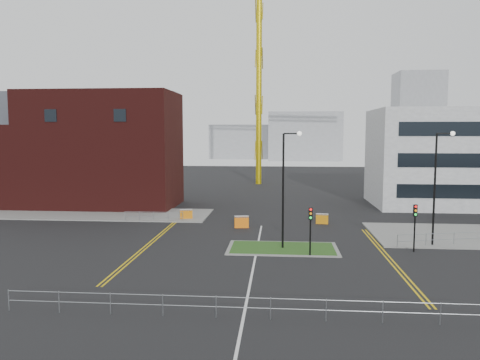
# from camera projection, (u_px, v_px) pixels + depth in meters

# --- Properties ---
(ground) EXTENTS (200.00, 200.00, 0.00)m
(ground) POSITION_uv_depth(u_px,v_px,m) (251.00, 280.00, 28.80)
(ground) COLOR black
(ground) RESTS_ON ground
(pavement_left) EXTENTS (28.00, 8.00, 0.12)m
(pavement_left) POSITION_uv_depth(u_px,v_px,m) (85.00, 214.00, 52.28)
(pavement_left) COLOR slate
(pavement_left) RESTS_ON ground
(island_kerb) EXTENTS (8.60, 4.60, 0.08)m
(island_kerb) POSITION_uv_depth(u_px,v_px,m) (283.00, 248.00, 36.56)
(island_kerb) COLOR slate
(island_kerb) RESTS_ON ground
(grass_island) EXTENTS (8.00, 4.00, 0.12)m
(grass_island) POSITION_uv_depth(u_px,v_px,m) (283.00, 248.00, 36.56)
(grass_island) COLOR #214D19
(grass_island) RESTS_ON ground
(brick_building) EXTENTS (24.20, 10.07, 14.24)m
(brick_building) POSITION_uv_depth(u_px,v_px,m) (80.00, 151.00, 57.81)
(brick_building) COLOR #411210
(brick_building) RESTS_ON ground
(office_block) EXTENTS (25.00, 12.20, 12.00)m
(office_block) POSITION_uv_depth(u_px,v_px,m) (477.00, 158.00, 57.72)
(office_block) COLOR #A4A5A8
(office_block) RESTS_ON ground
(tower_crane) EXTENTS (52.93, 4.88, 39.29)m
(tower_crane) POSITION_uv_depth(u_px,v_px,m) (292.00, 27.00, 79.91)
(tower_crane) COLOR #C3A80B
(tower_crane) RESTS_ON ground
(streetlamp_island) EXTENTS (1.46, 0.36, 9.18)m
(streetlamp_island) POSITION_uv_depth(u_px,v_px,m) (286.00, 180.00, 36.00)
(streetlamp_island) COLOR black
(streetlamp_island) RESTS_ON ground
(streetlamp_right_near) EXTENTS (1.46, 0.36, 9.18)m
(streetlamp_right_near) POSITION_uv_depth(u_px,v_px,m) (438.00, 179.00, 36.98)
(streetlamp_right_near) COLOR black
(streetlamp_right_near) RESTS_ON ground
(traffic_light_island) EXTENTS (0.28, 0.33, 3.65)m
(traffic_light_island) POSITION_uv_depth(u_px,v_px,m) (310.00, 222.00, 34.14)
(traffic_light_island) COLOR black
(traffic_light_island) RESTS_ON ground
(traffic_light_right) EXTENTS (0.28, 0.33, 3.65)m
(traffic_light_right) POSITION_uv_depth(u_px,v_px,m) (415.00, 219.00, 35.45)
(traffic_light_right) COLOR black
(traffic_light_right) RESTS_ON ground
(railing_front) EXTENTS (24.05, 0.05, 1.10)m
(railing_front) POSITION_uv_depth(u_px,v_px,m) (243.00, 303.00, 22.77)
(railing_front) COLOR gray
(railing_front) RESTS_ON ground
(railing_left) EXTENTS (6.05, 0.05, 1.10)m
(railing_left) POSITION_uv_depth(u_px,v_px,m) (154.00, 215.00, 47.49)
(railing_left) COLOR gray
(railing_left) RESTS_ON ground
(centre_line) EXTENTS (0.15, 30.00, 0.01)m
(centre_line) POSITION_uv_depth(u_px,v_px,m) (253.00, 271.00, 30.78)
(centre_line) COLOR silver
(centre_line) RESTS_ON ground
(yellow_left_a) EXTENTS (0.12, 24.00, 0.01)m
(yellow_left_a) POSITION_uv_depth(u_px,v_px,m) (152.00, 240.00, 39.47)
(yellow_left_a) COLOR gold
(yellow_left_a) RESTS_ON ground
(yellow_left_b) EXTENTS (0.12, 24.00, 0.01)m
(yellow_left_b) POSITION_uv_depth(u_px,v_px,m) (155.00, 240.00, 39.44)
(yellow_left_b) COLOR gold
(yellow_left_b) RESTS_ON ground
(yellow_right_a) EXTENTS (0.12, 20.00, 0.01)m
(yellow_right_a) POSITION_uv_depth(u_px,v_px,m) (386.00, 258.00, 33.95)
(yellow_right_a) COLOR gold
(yellow_right_a) RESTS_ON ground
(yellow_right_b) EXTENTS (0.12, 20.00, 0.01)m
(yellow_right_b) POSITION_uv_depth(u_px,v_px,m) (390.00, 258.00, 33.92)
(yellow_right_b) COLOR gold
(yellow_right_b) RESTS_ON ground
(skyline_a) EXTENTS (18.00, 12.00, 22.00)m
(skyline_a) POSITION_uv_depth(u_px,v_px,m) (150.00, 127.00, 150.04)
(skyline_a) COLOR gray
(skyline_a) RESTS_ON ground
(skyline_b) EXTENTS (24.00, 12.00, 16.00)m
(skyline_b) POSITION_uv_depth(u_px,v_px,m) (305.00, 136.00, 156.05)
(skyline_b) COLOR gray
(skyline_b) RESTS_ON ground
(skyline_c) EXTENTS (14.00, 12.00, 28.00)m
(skyline_c) POSITION_uv_depth(u_px,v_px,m) (417.00, 117.00, 147.56)
(skyline_c) COLOR gray
(skyline_c) RESTS_ON ground
(skyline_d) EXTENTS (30.00, 12.00, 12.00)m
(skyline_d) POSITION_uv_depth(u_px,v_px,m) (253.00, 142.00, 167.68)
(skyline_d) COLOR gray
(skyline_d) RESTS_ON ground
(barrier_left) EXTENTS (1.35, 0.75, 1.08)m
(barrier_left) POSITION_uv_depth(u_px,v_px,m) (186.00, 214.00, 48.95)
(barrier_left) COLOR orange
(barrier_left) RESTS_ON ground
(barrier_mid) EXTENTS (1.40, 0.66, 1.13)m
(barrier_mid) POSITION_uv_depth(u_px,v_px,m) (242.00, 221.00, 44.76)
(barrier_mid) COLOR orange
(barrier_mid) RESTS_ON ground
(barrier_right) EXTENTS (1.24, 0.54, 1.01)m
(barrier_right) POSITION_uv_depth(u_px,v_px,m) (322.00, 218.00, 46.70)
(barrier_right) COLOR orange
(barrier_right) RESTS_ON ground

